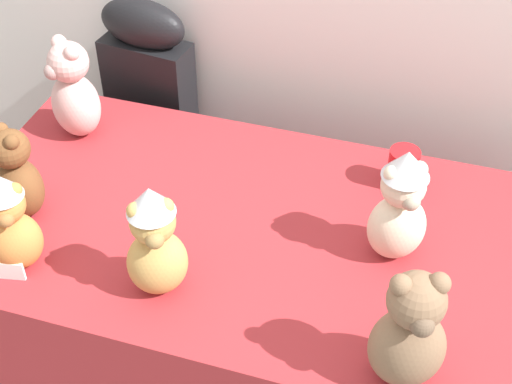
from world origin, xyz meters
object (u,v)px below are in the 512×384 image
(party_cup_red, at_px, (403,168))
(teddy_bear_honey, at_px, (155,243))
(instrument_case, at_px, (155,137))
(teddy_bear_blush, at_px, (73,92))
(teddy_bear_cream, at_px, (400,207))
(teddy_bear_ginger, at_px, (10,223))
(teddy_bear_mocha, at_px, (410,333))
(display_table, at_px, (256,323))
(teddy_bear_chestnut, at_px, (17,175))

(party_cup_red, bearing_deg, teddy_bear_honey, -131.29)
(instrument_case, xyz_separation_m, party_cup_red, (0.84, -0.27, 0.28))
(teddy_bear_honey, bearing_deg, teddy_bear_blush, 103.59)
(teddy_bear_blush, bearing_deg, teddy_bear_cream, 19.85)
(teddy_bear_ginger, height_order, teddy_bear_blush, teddy_bear_blush)
(teddy_bear_ginger, height_order, teddy_bear_mocha, teddy_bear_mocha)
(instrument_case, distance_m, teddy_bear_ginger, 0.90)
(display_table, relative_size, teddy_bear_cream, 5.06)
(teddy_bear_ginger, relative_size, teddy_bear_blush, 0.92)
(display_table, height_order, instrument_case, instrument_case)
(display_table, height_order, teddy_bear_blush, teddy_bear_blush)
(display_table, height_order, teddy_bear_mocha, teddy_bear_mocha)
(teddy_bear_cream, bearing_deg, teddy_bear_mocha, -109.49)
(teddy_bear_ginger, bearing_deg, teddy_bear_honey, -28.06)
(instrument_case, bearing_deg, display_table, -39.26)
(teddy_bear_cream, relative_size, teddy_bear_blush, 1.03)
(instrument_case, bearing_deg, teddy_bear_chestnut, -87.39)
(teddy_bear_ginger, relative_size, teddy_bear_chestnut, 1.06)
(display_table, bearing_deg, teddy_bear_cream, 2.91)
(teddy_bear_blush, xyz_separation_m, party_cup_red, (0.91, 0.04, -0.08))
(instrument_case, relative_size, teddy_bear_honey, 3.37)
(teddy_bear_mocha, bearing_deg, instrument_case, 116.28)
(instrument_case, relative_size, teddy_bear_chestnut, 3.91)
(teddy_bear_mocha, height_order, party_cup_red, teddy_bear_mocha)
(teddy_bear_honey, relative_size, teddy_bear_mocha, 1.00)
(teddy_bear_blush, height_order, party_cup_red, teddy_bear_blush)
(instrument_case, xyz_separation_m, teddy_bear_cream, (0.86, -0.53, 0.38))
(teddy_bear_cream, bearing_deg, display_table, 151.14)
(instrument_case, distance_m, teddy_bear_chestnut, 0.75)
(party_cup_red, bearing_deg, teddy_bear_mocha, -80.87)
(teddy_bear_cream, relative_size, teddy_bear_mocha, 1.02)
(party_cup_red, bearing_deg, teddy_bear_chestnut, -156.29)
(teddy_bear_chestnut, xyz_separation_m, party_cup_red, (0.89, 0.39, -0.06))
(instrument_case, distance_m, party_cup_red, 0.93)
(teddy_bear_mocha, bearing_deg, teddy_bear_chestnut, 147.18)
(display_table, relative_size, party_cup_red, 14.09)
(teddy_bear_blush, distance_m, teddy_bear_chestnut, 0.35)
(teddy_bear_chestnut, bearing_deg, display_table, 45.63)
(display_table, distance_m, teddy_bear_blush, 0.82)
(teddy_bear_honey, xyz_separation_m, party_cup_red, (0.46, 0.53, -0.09))
(teddy_bear_ginger, xyz_separation_m, party_cup_red, (0.80, 0.55, -0.08))
(display_table, relative_size, teddy_bear_ginger, 5.69)
(teddy_bear_ginger, distance_m, teddy_bear_blush, 0.52)
(display_table, xyz_separation_m, teddy_bear_chestnut, (-0.57, -0.12, 0.49))
(teddy_bear_blush, distance_m, party_cup_red, 0.92)
(teddy_bear_mocha, distance_m, party_cup_red, 0.61)
(display_table, distance_m, teddy_bear_mocha, 0.73)
(teddy_bear_chestnut, distance_m, teddy_bear_mocha, 1.01)
(teddy_bear_ginger, distance_m, teddy_bear_chestnut, 0.18)
(teddy_bear_cream, xyz_separation_m, teddy_bear_mocha, (0.07, -0.34, -0.01))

